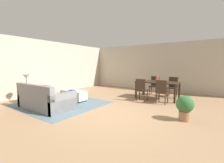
{
  "coord_description": "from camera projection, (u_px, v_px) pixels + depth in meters",
  "views": [
    {
      "loc": [
        2.63,
        -3.72,
        1.49
      ],
      "look_at": [
        -0.84,
        1.3,
        0.81
      ],
      "focal_mm": 24.06,
      "sensor_mm": 36.0,
      "label": 1
    }
  ],
  "objects": [
    {
      "name": "dining_chair_near_left",
      "position": [
        141.0,
        89.0,
        6.13
      ],
      "size": [
        0.42,
        0.42,
        0.92
      ],
      "color": "#332319",
      "rests_on": "ground_plane"
    },
    {
      "name": "dining_chair_far_left",
      "position": [
        154.0,
        84.0,
        7.49
      ],
      "size": [
        0.42,
        0.42,
        0.92
      ],
      "color": "#332319",
      "rests_on": "ground_plane"
    },
    {
      "name": "area_rug",
      "position": [
        62.0,
        104.0,
        5.76
      ],
      "size": [
        3.0,
        2.8,
        0.01
      ],
      "primitive_type": "cube",
      "color": "slate",
      "rests_on": "ground_plane"
    },
    {
      "name": "dining_chair_far_right",
      "position": [
        173.0,
        86.0,
        7.0
      ],
      "size": [
        0.42,
        0.42,
        0.92
      ],
      "color": "#332319",
      "rests_on": "ground_plane"
    },
    {
      "name": "wall_left",
      "position": [
        43.0,
        68.0,
        7.5
      ],
      "size": [
        0.12,
        11.0,
        2.7
      ],
      "primitive_type": "cube",
      "color": "#BCB2A0",
      "rests_on": "ground_plane"
    },
    {
      "name": "couch",
      "position": [
        45.0,
        100.0,
        5.15
      ],
      "size": [
        2.01,
        1.0,
        0.86
      ],
      "color": "gray",
      "rests_on": "ground_plane"
    },
    {
      "name": "vase_centerpiece",
      "position": [
        157.0,
        79.0,
        6.57
      ],
      "size": [
        0.12,
        0.12,
        0.26
      ],
      "primitive_type": "cylinder",
      "color": "#B26659",
      "rests_on": "dining_table"
    },
    {
      "name": "side_table",
      "position": [
        27.0,
        91.0,
        5.91
      ],
      "size": [
        0.4,
        0.4,
        0.6
      ],
      "color": "brown",
      "rests_on": "ground_plane"
    },
    {
      "name": "dining_table",
      "position": [
        157.0,
        84.0,
        6.56
      ],
      "size": [
        1.76,
        0.96,
        0.76
      ],
      "color": "#332319",
      "rests_on": "ground_plane"
    },
    {
      "name": "table_lamp",
      "position": [
        26.0,
        77.0,
        5.85
      ],
      "size": [
        0.26,
        0.26,
        0.53
      ],
      "color": "brown",
      "rests_on": "side_table"
    },
    {
      "name": "potted_plant",
      "position": [
        185.0,
        106.0,
        3.98
      ],
      "size": [
        0.45,
        0.45,
        0.68
      ],
      "color": "#996B4C",
      "rests_on": "ground_plane"
    },
    {
      "name": "book_on_ottoman",
      "position": [
        72.0,
        90.0,
        6.18
      ],
      "size": [
        0.3,
        0.26,
        0.03
      ],
      "primitive_type": "cube",
      "rotation": [
        0.0,
        0.0,
        0.25
      ],
      "color": "#3F4C72",
      "rests_on": "ottoman_table"
    },
    {
      "name": "wall_back",
      "position": [
        160.0,
        67.0,
        8.63
      ],
      "size": [
        9.0,
        0.12,
        2.7
      ],
      "primitive_type": "cube",
      "color": "#BCB2A0",
      "rests_on": "ground_plane"
    },
    {
      "name": "ground_plane",
      "position": [
        110.0,
        113.0,
        4.69
      ],
      "size": [
        10.8,
        10.8,
        0.0
      ],
      "primitive_type": "plane",
      "color": "#9E7A56"
    },
    {
      "name": "ottoman_table",
      "position": [
        74.0,
        95.0,
        6.26
      ],
      "size": [
        1.14,
        0.47,
        0.43
      ],
      "color": "silver",
      "rests_on": "ground_plane"
    },
    {
      "name": "dining_chair_near_right",
      "position": [
        162.0,
        91.0,
        5.68
      ],
      "size": [
        0.41,
        0.41,
        0.92
      ],
      "color": "#332319",
      "rests_on": "ground_plane"
    }
  ]
}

